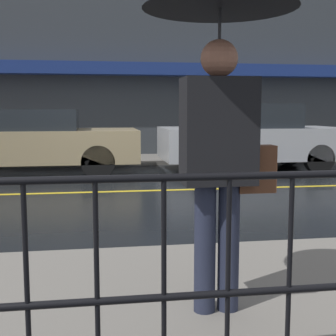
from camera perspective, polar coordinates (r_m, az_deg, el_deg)
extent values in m
plane|color=black|center=(8.28, -5.75, -2.87)|extent=(80.00, 80.00, 0.00)
cube|color=slate|center=(3.37, -0.58, -16.69)|extent=(28.00, 2.58, 0.12)
cube|color=slate|center=(12.99, -6.96, 0.99)|extent=(28.00, 1.94, 0.12)
cube|color=gold|center=(8.28, -5.75, -2.84)|extent=(25.20, 0.12, 0.01)
cube|color=#383D42|center=(14.11, -7.30, 12.78)|extent=(28.00, 0.30, 5.69)
cube|color=navy|center=(13.67, -7.23, 11.94)|extent=(16.80, 0.55, 0.35)
cylinder|color=black|center=(2.09, 3.56, -1.12)|extent=(12.00, 0.04, 0.04)
cylinder|color=black|center=(2.23, 3.45, -15.24)|extent=(12.00, 0.04, 0.04)
cylinder|color=black|center=(2.19, -16.79, -14.60)|extent=(0.02, 0.02, 1.00)
cylinder|color=black|center=(2.17, -8.64, -14.58)|extent=(0.02, 0.02, 1.00)
cylinder|color=black|center=(2.19, -0.50, -14.29)|extent=(0.02, 0.02, 1.00)
cylinder|color=black|center=(2.25, 7.31, -13.74)|extent=(0.02, 0.02, 1.00)
cylinder|color=black|center=(2.35, 14.55, -13.01)|extent=(0.02, 0.02, 1.00)
cylinder|color=#23283D|center=(3.04, 4.52, -9.74)|extent=(0.14, 0.14, 0.84)
cylinder|color=#23283D|center=(3.08, 7.39, -9.55)|extent=(0.14, 0.14, 0.84)
cube|color=black|center=(2.94, 6.15, 4.48)|extent=(0.45, 0.27, 0.66)
sphere|color=#B57358|center=(2.95, 6.26, 13.14)|extent=(0.23, 0.23, 0.23)
cylinder|color=#262628|center=(2.95, 6.24, 11.69)|extent=(0.02, 0.02, 0.74)
cube|color=brown|center=(3.03, 10.63, -0.09)|extent=(0.24, 0.12, 0.30)
cube|color=tan|center=(10.76, -16.37, 2.64)|extent=(4.68, 1.94, 0.70)
cube|color=#1E2328|center=(10.76, -17.46, 5.65)|extent=(2.43, 1.78, 0.44)
cylinder|color=black|center=(11.55, -8.62, 1.65)|extent=(0.70, 0.22, 0.70)
cylinder|color=black|center=(9.84, -8.54, 0.73)|extent=(0.70, 0.22, 0.70)
cube|color=#B2B5BA|center=(11.29, 10.06, 3.03)|extent=(4.24, 1.92, 0.74)
cube|color=#1E2328|center=(11.21, 9.31, 6.30)|extent=(2.20, 1.77, 0.55)
cylinder|color=black|center=(12.58, 14.43, 1.86)|extent=(0.66, 0.22, 0.66)
cylinder|color=black|center=(11.04, 17.93, 1.05)|extent=(0.66, 0.22, 0.66)
cylinder|color=black|center=(11.79, 2.63, 1.74)|extent=(0.66, 0.22, 0.66)
cylinder|color=black|center=(10.13, 4.56, 0.86)|extent=(0.66, 0.22, 0.66)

